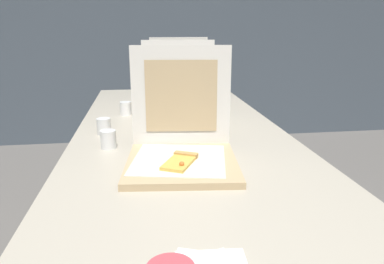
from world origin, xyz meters
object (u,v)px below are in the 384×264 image
cup_white_mid (104,126)px  cup_white_far (126,108)px  table (182,144)px  pizza_box_back (181,93)px  pizza_box_middle (181,112)px  cup_white_near_center (108,139)px  pizza_box_front (182,147)px

cup_white_mid → cup_white_far: 0.35m
table → pizza_box_back: 0.69m
pizza_box_middle → pizza_box_back: 0.50m
pizza_box_middle → cup_white_near_center: pizza_box_middle is taller
table → cup_white_mid: (-0.33, 0.05, 0.08)m
table → cup_white_mid: 0.34m
table → pizza_box_middle: size_ratio=6.01×
table → cup_white_far: (-0.25, 0.39, 0.08)m
pizza_box_back → cup_white_mid: 0.75m
table → cup_white_near_center: (-0.29, -0.14, 0.08)m
table → cup_white_mid: cup_white_mid is taller
pizza_box_back → cup_white_near_center: size_ratio=5.50×
pizza_box_middle → cup_white_near_center: (-0.31, -0.32, -0.02)m
pizza_box_back → cup_white_near_center: bearing=-114.7°
pizza_box_front → pizza_box_middle: same height
pizza_box_front → cup_white_near_center: size_ratio=5.88×
pizza_box_middle → cup_white_far: (-0.26, 0.21, -0.02)m
pizza_box_front → pizza_box_back: pizza_box_front is taller
pizza_box_front → cup_white_far: pizza_box_front is taller
pizza_box_back → cup_white_near_center: (-0.37, -0.82, -0.02)m
pizza_box_back → cup_white_far: 0.43m
table → pizza_box_front: pizza_box_front is taller
pizza_box_middle → cup_white_near_center: size_ratio=5.69×
pizza_box_back → pizza_box_front: bearing=-96.9°
pizza_box_middle → cup_white_mid: bearing=-157.6°
table → cup_white_near_center: size_ratio=34.19×
pizza_box_back → cup_white_near_center: 0.90m
cup_white_near_center → pizza_box_back: bearing=65.9°
table → cup_white_near_center: bearing=-153.9°
pizza_box_back → cup_white_mid: bearing=-123.1°
cup_white_mid → pizza_box_front: bearing=-52.6°
cup_white_mid → cup_white_far: (0.08, 0.34, 0.00)m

